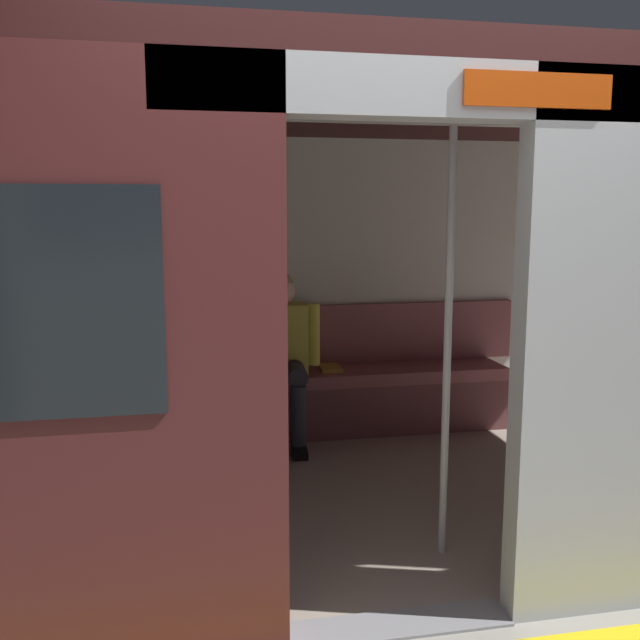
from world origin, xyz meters
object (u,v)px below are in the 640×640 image
train_car (321,232)px  book (330,368)px  person_seated (282,345)px  grab_pole_far (448,335)px  handbag (219,364)px  grab_pole_door (280,341)px  bench_seat (297,388)px

train_car → book: (-0.31, -1.18, -1.03)m
person_seated → grab_pole_far: 1.93m
handbag → grab_pole_door: size_ratio=0.12×
train_car → grab_pole_door: train_car is taller
handbag → book: handbag is taller
train_car → person_seated: size_ratio=5.35×
bench_seat → grab_pole_door: bearing=78.3°
handbag → grab_pole_far: size_ratio=0.12×
bench_seat → train_car: bearing=87.4°
train_car → handbag: 1.60m
train_car → book: bearing=-104.5°
train_car → handbag: (0.50, -1.17, -0.96)m
grab_pole_door → train_car: bearing=-114.1°
bench_seat → handbag: size_ratio=12.05×
train_car → grab_pole_door: 0.94m
bench_seat → book: 0.29m
person_seated → handbag: 0.46m
train_car → person_seated: 1.36m
bench_seat → book: (-0.25, -0.05, 0.12)m
train_car → grab_pole_far: train_car is taller
book → grab_pole_door: (0.64, 1.93, 0.58)m
book → grab_pole_far: bearing=96.1°
bench_seat → book: book is taller
train_car → grab_pole_far: (-0.44, 0.74, -0.45)m
book → grab_pole_far: grab_pole_far is taller
train_car → grab_pole_door: bearing=65.9°
train_car → bench_seat: 1.61m
bench_seat → grab_pole_door: (0.39, 1.88, 0.70)m
person_seated → grab_pole_far: size_ratio=0.56×
grab_pole_far → bench_seat: bearing=-78.3°
bench_seat → grab_pole_door: grab_pole_door is taller
bench_seat → handbag: 0.59m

